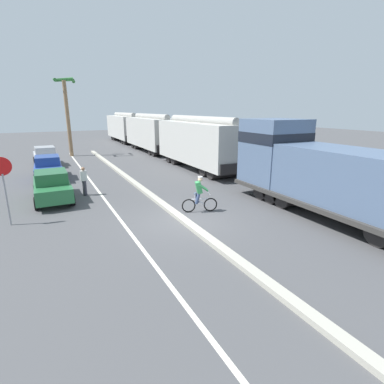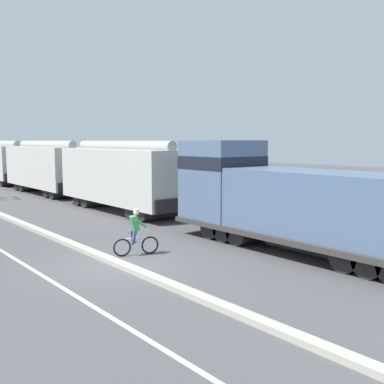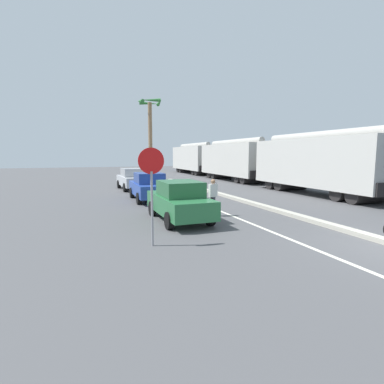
# 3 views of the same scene
# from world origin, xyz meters

# --- Properties ---
(median_curb) EXTENTS (0.36, 36.00, 0.16)m
(median_curb) POSITION_xyz_m (0.00, 6.00, 0.08)
(median_curb) COLOR #B2AD9E
(median_curb) RESTS_ON ground
(lane_stripe) EXTENTS (0.14, 36.00, 0.01)m
(lane_stripe) POSITION_xyz_m (-2.40, 6.00, 0.00)
(lane_stripe) COLOR silver
(lane_stripe) RESTS_ON ground
(hopper_car_lead) EXTENTS (2.90, 10.60, 4.18)m
(hopper_car_lead) POSITION_xyz_m (6.19, 10.04, 2.08)
(hopper_car_lead) COLOR beige
(hopper_car_lead) RESTS_ON ground
(hopper_car_middle) EXTENTS (2.90, 10.60, 4.18)m
(hopper_car_middle) POSITION_xyz_m (6.19, 21.64, 2.08)
(hopper_car_middle) COLOR beige
(hopper_car_middle) RESTS_ON ground
(hopper_car_trailing) EXTENTS (2.90, 10.60, 4.18)m
(hopper_car_trailing) POSITION_xyz_m (6.19, 33.24, 2.08)
(hopper_car_trailing) COLOR beige
(hopper_car_trailing) RESTS_ON ground
(parked_car_green) EXTENTS (1.86, 4.21, 1.62)m
(parked_car_green) POSITION_xyz_m (-4.85, 5.82, 0.82)
(parked_car_green) COLOR #286B3D
(parked_car_green) RESTS_ON ground
(parked_car_blue) EXTENTS (1.89, 4.23, 1.62)m
(parked_car_blue) POSITION_xyz_m (-4.85, 11.57, 0.82)
(parked_car_blue) COLOR #28479E
(parked_car_blue) RESTS_ON ground
(parked_car_silver) EXTENTS (1.99, 4.28, 1.62)m
(parked_car_silver) POSITION_xyz_m (-4.88, 17.29, 0.82)
(parked_car_silver) COLOR #B7BABF
(parked_car_silver) RESTS_ON ground
(stop_sign) EXTENTS (0.76, 0.08, 2.88)m
(stop_sign) POSITION_xyz_m (-6.65, 2.86, 2.02)
(stop_sign) COLOR gray
(stop_sign) RESTS_ON ground
(palm_tree_near) EXTENTS (2.26, 2.37, 7.69)m
(palm_tree_near) POSITION_xyz_m (-2.37, 22.02, 5.31)
(palm_tree_near) COLOR #846647
(palm_tree_near) RESTS_ON ground
(pedestrian_by_cars) EXTENTS (0.34, 0.22, 1.62)m
(pedestrian_by_cars) POSITION_xyz_m (-3.21, 6.14, 0.85)
(pedestrian_by_cars) COLOR #33333D
(pedestrian_by_cars) RESTS_ON ground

